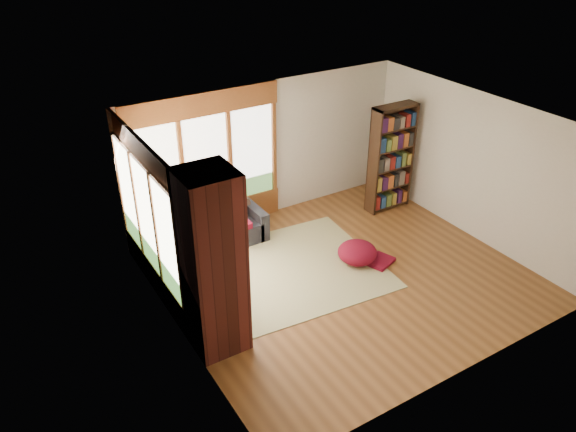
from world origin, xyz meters
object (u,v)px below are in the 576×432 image
bookshelf (391,158)px  area_rug (280,273)px  sectional_sofa (189,246)px  dog_tan (205,211)px  brick_chimney (213,264)px  dog_brindle (173,244)px  pouf (357,252)px

bookshelf → area_rug: bearing=-164.1°
area_rug → bookshelf: 3.27m
sectional_sofa → dog_tan: dog_tan is taller
brick_chimney → dog_tan: bearing=68.9°
sectional_sofa → bookshelf: bearing=-6.1°
area_rug → sectional_sofa: bearing=135.8°
bookshelf → dog_tan: bookshelf is taller
bookshelf → dog_brindle: bookshelf is taller
area_rug → dog_tan: dog_tan is taller
bookshelf → dog_brindle: (-4.52, -0.25, -0.30)m
brick_chimney → area_rug: brick_chimney is taller
pouf → dog_brindle: (-2.82, 0.98, 0.55)m
pouf → dog_tan: dog_tan is taller
pouf → brick_chimney: bearing=-168.4°
brick_chimney → dog_brindle: brick_chimney is taller
dog_tan → sectional_sofa: bearing=-164.3°
brick_chimney → dog_brindle: size_ratio=3.32×
bookshelf → pouf: bearing=-143.9°
pouf → area_rug: bearing=163.3°
dog_brindle → sectional_sofa: bearing=-45.9°
area_rug → dog_brindle: size_ratio=4.19×
brick_chimney → area_rug: bearing=31.9°
dog_tan → bookshelf: bearing=-12.7°
bookshelf → dog_tan: bearing=173.8°
sectional_sofa → pouf: size_ratio=3.32×
sectional_sofa → bookshelf: size_ratio=1.05×
brick_chimney → pouf: brick_chimney is taller
area_rug → dog_brindle: dog_brindle is taller
pouf → dog_tan: bearing=140.7°
bookshelf → sectional_sofa: bearing=176.8°
brick_chimney → pouf: bearing=11.6°
bookshelf → pouf: 2.26m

